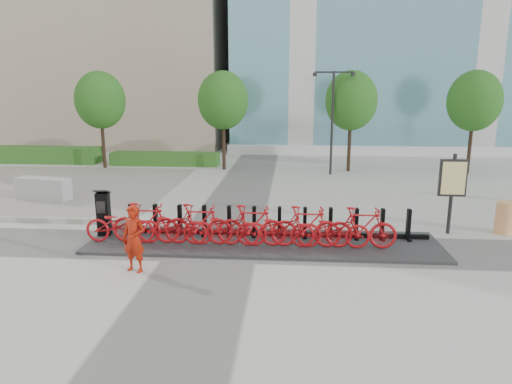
# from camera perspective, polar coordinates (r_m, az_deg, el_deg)

# --- Properties ---
(ground) EXTENTS (120.00, 120.00, 0.00)m
(ground) POSITION_cam_1_polar(r_m,az_deg,el_deg) (12.53, -5.13, -6.81)
(ground) COLOR #B3B4AE
(gravel_patch) EXTENTS (14.00, 14.00, 0.00)m
(gravel_patch) POSITION_cam_1_polar(r_m,az_deg,el_deg) (22.56, -27.87, 0.61)
(gravel_patch) COLOR slate
(gravel_patch) RESTS_ON ground
(hedge_a) EXTENTS (10.00, 1.40, 0.90)m
(hedge_a) POSITION_cam_1_polar(r_m,az_deg,el_deg) (30.03, -27.95, 4.17)
(hedge_a) COLOR #2A561F
(hedge_a) RESTS_ON ground
(hedge_b) EXTENTS (6.00, 1.20, 0.70)m
(hedge_b) POSITION_cam_1_polar(r_m,az_deg,el_deg) (26.09, -11.27, 4.10)
(hedge_b) COLOR #2A561F
(hedge_b) RESTS_ON ground
(tree_0) EXTENTS (2.60, 2.60, 5.10)m
(tree_0) POSITION_cam_1_polar(r_m,az_deg,el_deg) (25.67, -18.90, 10.80)
(tree_0) COLOR #2D2318
(tree_0) RESTS_ON ground
(tree_1) EXTENTS (2.60, 2.60, 5.10)m
(tree_1) POSITION_cam_1_polar(r_m,az_deg,el_deg) (23.90, -4.13, 11.34)
(tree_1) COLOR #2D2318
(tree_1) RESTS_ON ground
(tree_2) EXTENTS (2.60, 2.60, 5.10)m
(tree_2) POSITION_cam_1_polar(r_m,az_deg,el_deg) (23.83, 11.82, 11.10)
(tree_2) COLOR #2D2318
(tree_2) RESTS_ON ground
(tree_3) EXTENTS (2.60, 2.60, 5.10)m
(tree_3) POSITION_cam_1_polar(r_m,az_deg,el_deg) (25.29, 25.65, 10.22)
(tree_3) COLOR #2D2318
(tree_3) RESTS_ON ground
(streetlamp) EXTENTS (2.00, 0.20, 5.00)m
(streetlamp) POSITION_cam_1_polar(r_m,az_deg,el_deg) (22.75, 9.55, 9.98)
(streetlamp) COLOR black
(streetlamp) RESTS_ON ground
(dock_pad) EXTENTS (9.60, 2.40, 0.08)m
(dock_pad) POSITION_cam_1_polar(r_m,az_deg,el_deg) (12.66, 0.94, -6.36)
(dock_pad) COLOR #313132
(dock_pad) RESTS_ON ground
(dock_rail_posts) EXTENTS (8.02, 0.50, 0.85)m
(dock_rail_posts) POSITION_cam_1_polar(r_m,az_deg,el_deg) (12.97, 1.34, -3.73)
(dock_rail_posts) COLOR black
(dock_rail_posts) RESTS_ON dock_pad
(bike_0) EXTENTS (1.92, 0.67, 1.01)m
(bike_0) POSITION_cam_1_polar(r_m,az_deg,el_deg) (12.98, -16.64, -3.90)
(bike_0) COLOR #A80E13
(bike_0) RESTS_ON dock_pad
(bike_1) EXTENTS (1.86, 0.53, 1.12)m
(bike_1) POSITION_cam_1_polar(r_m,az_deg,el_deg) (12.73, -13.62, -3.79)
(bike_1) COLOR #A80E13
(bike_1) RESTS_ON dock_pad
(bike_2) EXTENTS (1.92, 0.67, 1.01)m
(bike_2) POSITION_cam_1_polar(r_m,az_deg,el_deg) (12.54, -10.46, -4.15)
(bike_2) COLOR #A80E13
(bike_2) RESTS_ON dock_pad
(bike_3) EXTENTS (1.86, 0.53, 1.12)m
(bike_3) POSITION_cam_1_polar(r_m,az_deg,el_deg) (12.37, -7.24, -4.02)
(bike_3) COLOR #A80E13
(bike_3) RESTS_ON dock_pad
(bike_4) EXTENTS (1.92, 0.67, 1.01)m
(bike_4) POSITION_cam_1_polar(r_m,az_deg,el_deg) (12.26, -3.92, -4.36)
(bike_4) COLOR #A80E13
(bike_4) RESTS_ON dock_pad
(bike_5) EXTENTS (1.86, 0.53, 1.12)m
(bike_5) POSITION_cam_1_polar(r_m,az_deg,el_deg) (12.16, -0.56, -4.20)
(bike_5) COLOR #A80E13
(bike_5) RESTS_ON dock_pad
(bike_6) EXTENTS (1.92, 0.67, 1.01)m
(bike_6) POSITION_cam_1_polar(r_m,az_deg,el_deg) (12.14, 2.84, -4.52)
(bike_6) COLOR #A80E13
(bike_6) RESTS_ON dock_pad
(bike_7) EXTENTS (1.86, 0.53, 1.12)m
(bike_7) POSITION_cam_1_polar(r_m,az_deg,el_deg) (12.13, 6.25, -4.33)
(bike_7) COLOR #A80E13
(bike_7) RESTS_ON dock_pad
(bike_8) EXTENTS (1.92, 0.67, 1.01)m
(bike_8) POSITION_cam_1_polar(r_m,az_deg,el_deg) (12.19, 9.64, -4.62)
(bike_8) COLOR #A80E13
(bike_8) RESTS_ON dock_pad
(bike_9) EXTENTS (1.86, 0.53, 1.12)m
(bike_9) POSITION_cam_1_polar(r_m,az_deg,el_deg) (12.26, 13.01, -4.39)
(bike_9) COLOR #A80E13
(bike_9) RESTS_ON dock_pad
(kiosk) EXTENTS (0.44, 0.38, 1.35)m
(kiosk) POSITION_cam_1_polar(r_m,az_deg,el_deg) (13.73, -18.52, -2.49)
(kiosk) COLOR black
(kiosk) RESTS_ON dock_pad
(worker_red) EXTENTS (0.66, 0.53, 1.59)m
(worker_red) POSITION_cam_1_polar(r_m,az_deg,el_deg) (11.00, -15.03, -5.66)
(worker_red) COLOR #9F1A08
(worker_red) RESTS_ON ground
(construction_barrel) EXTENTS (0.54, 0.54, 0.96)m
(construction_barrel) POSITION_cam_1_polar(r_m,az_deg,el_deg) (15.33, 28.62, -2.82)
(construction_barrel) COLOR orange
(construction_barrel) RESTS_ON ground
(jersey_barrier) EXTENTS (2.25, 0.99, 0.84)m
(jersey_barrier) POSITION_cam_1_polar(r_m,az_deg,el_deg) (19.41, -25.06, 0.38)
(jersey_barrier) COLOR #9C9C9C
(jersey_barrier) RESTS_ON ground
(map_sign) EXTENTS (0.78, 0.13, 2.38)m
(map_sign) POSITION_cam_1_polar(r_m,az_deg,el_deg) (14.35, 23.37, 1.22)
(map_sign) COLOR black
(map_sign) RESTS_ON ground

